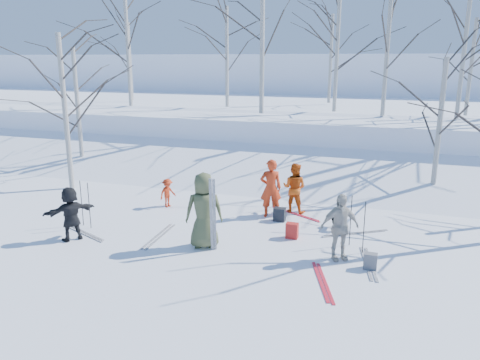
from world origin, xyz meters
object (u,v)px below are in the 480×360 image
(skier_redor_behind, at_px, (294,188))
(dog, at_px, (337,220))
(skier_red_north, at_px, (271,188))
(skier_red_seated, at_px, (168,193))
(backpack_grey, at_px, (370,261))
(backpack_dark, at_px, (280,214))
(skier_olive_center, at_px, (204,210))
(skier_cream_east, at_px, (340,227))
(backpack_red, at_px, (292,231))
(skier_grey_west, at_px, (71,214))

(skier_redor_behind, height_order, dog, skier_redor_behind)
(skier_red_north, height_order, skier_red_seated, skier_red_north)
(backpack_grey, bearing_deg, backpack_dark, 137.57)
(skier_olive_center, distance_m, skier_red_north, 3.00)
(skier_red_seated, height_order, skier_cream_east, skier_cream_east)
(skier_red_north, relative_size, skier_redor_behind, 1.14)
(skier_olive_center, xyz_separation_m, skier_red_seated, (-2.43, 2.70, -0.51))
(skier_redor_behind, bearing_deg, skier_cream_east, 126.78)
(skier_red_north, relative_size, backpack_red, 4.25)
(skier_olive_center, height_order, backpack_grey, skier_olive_center)
(dog, height_order, backpack_dark, dog)
(skier_red_seated, bearing_deg, backpack_grey, -88.97)
(skier_redor_behind, bearing_deg, skier_red_seated, 18.64)
(skier_red_north, xyz_separation_m, skier_redor_behind, (0.58, 0.65, -0.11))
(skier_olive_center, height_order, skier_red_north, skier_olive_center)
(skier_olive_center, xyz_separation_m, skier_cream_east, (3.34, 0.32, -0.16))
(skier_redor_behind, xyz_separation_m, skier_cream_east, (1.78, -3.18, 0.03))
(backpack_red, bearing_deg, skier_olive_center, -147.14)
(skier_red_north, height_order, skier_redor_behind, skier_red_north)
(skier_redor_behind, xyz_separation_m, dog, (1.47, -1.09, -0.52))
(backpack_dark, bearing_deg, dog, -4.25)
(skier_grey_west, bearing_deg, skier_cream_east, 133.74)
(skier_red_seated, bearing_deg, skier_redor_behind, -55.32)
(skier_red_north, xyz_separation_m, backpack_red, (1.02, -1.55, -0.68))
(skier_grey_west, height_order, backpack_grey, skier_grey_west)
(skier_cream_east, height_order, skier_grey_west, skier_cream_east)
(skier_red_seated, bearing_deg, backpack_dark, -69.22)
(skier_red_north, bearing_deg, dog, 147.27)
(dog, xyz_separation_m, backpack_grey, (1.08, -2.41, -0.07))
(skier_grey_west, distance_m, backpack_dark, 5.85)
(backpack_grey, bearing_deg, skier_olive_center, 179.89)
(skier_red_seated, relative_size, backpack_red, 2.22)
(backpack_dark, bearing_deg, backpack_red, -62.09)
(skier_red_north, bearing_deg, skier_olive_center, 50.40)
(skier_red_seated, xyz_separation_m, skier_cream_east, (5.78, -2.39, 0.35))
(dog, bearing_deg, skier_redor_behind, -49.69)
(skier_red_north, relative_size, dog, 2.86)
(skier_cream_east, bearing_deg, dog, 68.47)
(skier_red_seated, distance_m, skier_grey_west, 3.57)
(dog, xyz_separation_m, backpack_dark, (-1.69, 0.13, -0.06))
(skier_red_north, distance_m, skier_cream_east, 3.46)
(backpack_red, bearing_deg, dog, 46.93)
(skier_grey_west, bearing_deg, dog, 150.64)
(skier_grey_west, xyz_separation_m, backpack_red, (5.51, 1.98, -0.52))
(skier_red_north, distance_m, backpack_red, 1.98)
(skier_red_seated, height_order, dog, skier_red_seated)
(skier_cream_east, relative_size, skier_grey_west, 1.12)
(skier_olive_center, height_order, dog, skier_olive_center)
(skier_red_north, height_order, skier_grey_west, skier_red_north)
(skier_cream_east, bearing_deg, backpack_grey, -52.89)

